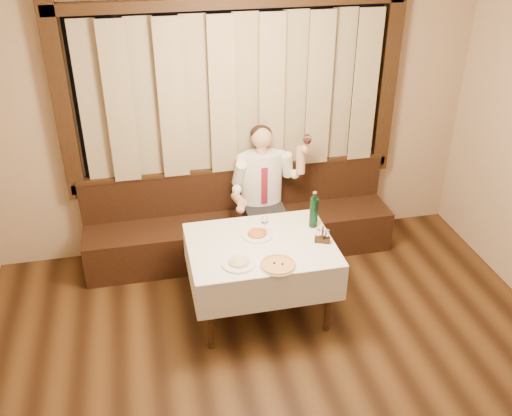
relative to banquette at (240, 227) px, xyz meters
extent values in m
cube|color=silver|center=(0.00, -2.72, 2.49)|extent=(5.00, 6.00, 0.01)
cube|color=tan|center=(0.00, 0.28, 1.09)|extent=(5.00, 0.01, 2.80)
cube|color=black|center=(0.00, 0.26, 1.39)|extent=(3.00, 0.02, 1.60)
cube|color=orange|center=(-0.70, 0.25, 1.09)|extent=(0.50, 0.01, 0.40)
cube|color=black|center=(0.00, 0.22, 0.54)|extent=(3.30, 0.12, 0.10)
cube|color=black|center=(0.00, 0.22, 2.24)|extent=(3.30, 0.12, 0.10)
cube|color=black|center=(-1.60, 0.22, 1.39)|extent=(0.16, 0.12, 1.90)
cube|color=black|center=(1.60, 0.22, 1.39)|extent=(0.16, 0.12, 1.90)
cube|color=#826F53|center=(0.00, 0.16, 1.39)|extent=(2.90, 0.08, 1.55)
cube|color=black|center=(0.00, -0.04, -0.09)|extent=(3.20, 0.60, 0.45)
cube|color=black|center=(0.00, 0.20, 0.36)|extent=(3.20, 0.12, 0.45)
cube|color=black|center=(0.00, 0.20, 0.61)|extent=(3.20, 0.14, 0.04)
cylinder|color=black|center=(-0.52, -1.39, 0.04)|extent=(0.06, 0.06, 0.71)
cylinder|color=black|center=(0.52, -1.39, 0.04)|extent=(0.06, 0.06, 0.71)
cylinder|color=black|center=(-0.52, -0.65, 0.04)|extent=(0.06, 0.06, 0.71)
cylinder|color=black|center=(0.52, -0.65, 0.04)|extent=(0.06, 0.06, 0.71)
cube|color=black|center=(0.00, -1.02, 0.42)|extent=(1.20, 0.90, 0.04)
cube|color=white|center=(0.00, -1.02, 0.44)|extent=(1.26, 0.96, 0.01)
cube|color=white|center=(0.00, -1.50, 0.27)|extent=(1.26, 0.01, 0.35)
cube|color=white|center=(0.00, -0.54, 0.27)|extent=(1.26, 0.01, 0.35)
cube|color=white|center=(-0.63, -1.02, 0.27)|extent=(0.01, 0.96, 0.35)
cube|color=white|center=(0.63, -1.02, 0.27)|extent=(0.01, 0.96, 0.35)
cylinder|color=white|center=(0.06, -1.38, 0.45)|extent=(0.31, 0.31, 0.01)
cylinder|color=#C1551D|center=(0.06, -1.38, 0.46)|extent=(0.28, 0.28, 0.01)
torus|color=tan|center=(0.06, -1.38, 0.46)|extent=(0.29, 0.29, 0.02)
sphere|color=black|center=(0.03, -1.37, 0.47)|extent=(0.02, 0.02, 0.02)
sphere|color=black|center=(0.10, -1.39, 0.47)|extent=(0.02, 0.02, 0.02)
cylinder|color=white|center=(0.00, -0.89, 0.45)|extent=(0.28, 0.28, 0.02)
ellipsoid|color=#BB491D|center=(0.00, -0.89, 0.50)|extent=(0.17, 0.17, 0.08)
cylinder|color=white|center=(-0.25, -1.28, 0.45)|extent=(0.29, 0.29, 0.02)
ellipsoid|color=#CDC385|center=(-0.25, -1.28, 0.50)|extent=(0.18, 0.18, 0.08)
cylinder|color=#0D3F1F|center=(0.53, -0.84, 0.59)|extent=(0.08, 0.08, 0.29)
cylinder|color=#0D3F1F|center=(0.53, -0.84, 0.75)|extent=(0.03, 0.03, 0.07)
cylinder|color=silver|center=(0.53, -0.84, 0.79)|extent=(0.04, 0.04, 0.01)
cylinder|color=white|center=(0.06, -0.88, 0.45)|extent=(0.06, 0.06, 0.01)
cylinder|color=white|center=(0.06, -0.88, 0.50)|extent=(0.01, 0.01, 0.10)
ellipsoid|color=white|center=(0.06, -0.88, 0.59)|extent=(0.07, 0.07, 0.08)
cube|color=black|center=(0.53, -1.11, 0.47)|extent=(0.15, 0.11, 0.04)
cube|color=black|center=(0.53, -1.11, 0.54)|extent=(0.04, 0.07, 0.10)
cylinder|color=white|center=(0.49, -1.10, 0.52)|extent=(0.04, 0.04, 0.08)
cylinder|color=silver|center=(0.49, -1.10, 0.56)|extent=(0.04, 0.04, 0.01)
cylinder|color=white|center=(0.57, -1.13, 0.52)|extent=(0.04, 0.04, 0.08)
cylinder|color=silver|center=(0.57, -1.13, 0.56)|extent=(0.04, 0.04, 0.01)
cube|color=black|center=(0.23, -0.16, 0.22)|extent=(0.40, 0.45, 0.16)
cube|color=black|center=(0.12, -0.38, -0.09)|extent=(0.11, 0.12, 0.45)
cube|color=black|center=(0.34, -0.38, -0.09)|extent=(0.11, 0.12, 0.45)
ellipsoid|color=white|center=(0.23, -0.01, 0.57)|extent=(0.42, 0.26, 0.54)
cube|color=maroon|center=(0.23, -0.15, 0.54)|extent=(0.06, 0.01, 0.40)
cylinder|color=tan|center=(0.23, -0.01, 0.88)|extent=(0.10, 0.10, 0.08)
sphere|color=tan|center=(0.23, -0.01, 1.01)|extent=(0.21, 0.21, 0.21)
ellipsoid|color=black|center=(0.23, 0.02, 1.04)|extent=(0.22, 0.22, 0.16)
sphere|color=white|center=(0.03, -0.01, 0.79)|extent=(0.13, 0.13, 0.13)
sphere|color=white|center=(0.43, -0.01, 0.79)|extent=(0.13, 0.13, 0.13)
sphere|color=tan|center=(-0.07, -0.42, 0.46)|extent=(0.08, 0.08, 0.08)
sphere|color=tan|center=(0.63, -0.18, 0.92)|extent=(0.10, 0.10, 0.10)
cylinder|color=white|center=(0.63, -0.21, 0.96)|extent=(0.01, 0.01, 0.11)
ellipsoid|color=white|center=(0.63, -0.21, 1.04)|extent=(0.08, 0.08, 0.10)
ellipsoid|color=#4C070F|center=(0.63, -0.21, 1.02)|extent=(0.07, 0.07, 0.06)
camera|label=1|loc=(-0.93, -5.07, 3.17)|focal=40.00mm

